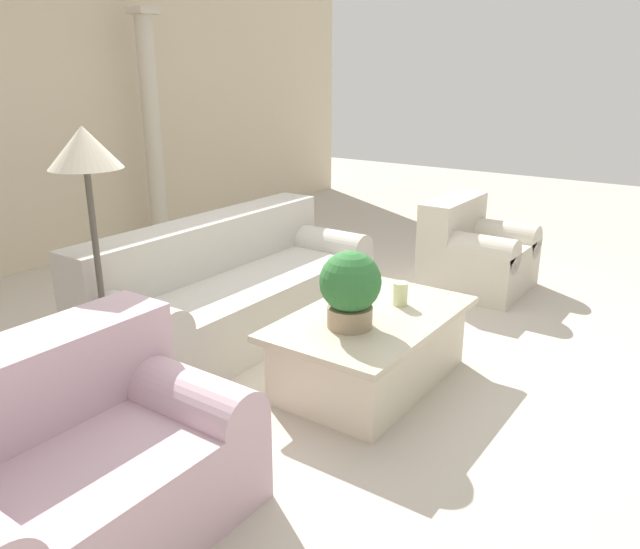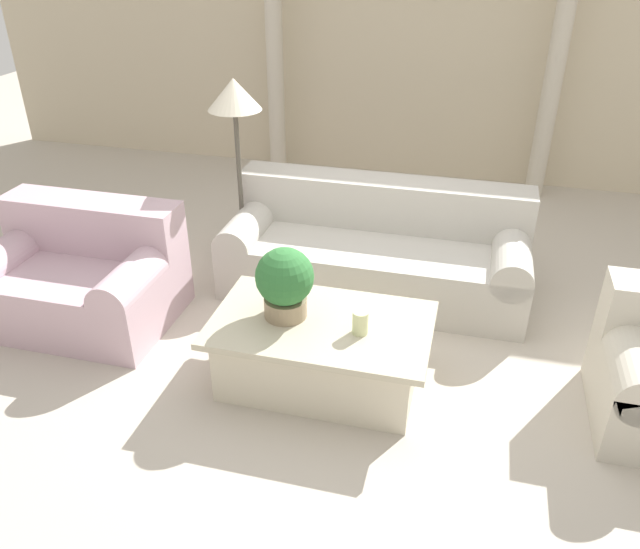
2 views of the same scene
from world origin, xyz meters
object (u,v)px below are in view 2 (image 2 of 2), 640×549
loveseat (81,274)px  potted_plant (285,282)px  sofa_long (376,249)px  floor_lamp (235,110)px  coffee_table (321,351)px

loveseat → potted_plant: potted_plant is taller
sofa_long → floor_lamp: floor_lamp is taller
sofa_long → potted_plant: bearing=-105.6°
potted_plant → floor_lamp: bearing=121.2°
loveseat → coffee_table: bearing=-9.8°
potted_plant → loveseat: bearing=169.4°
coffee_table → floor_lamp: floor_lamp is taller
potted_plant → floor_lamp: (-0.73, 1.21, 0.64)m
loveseat → coffee_table: size_ratio=1.00×
coffee_table → loveseat: bearing=170.2°
loveseat → floor_lamp: (0.87, 0.91, 0.98)m
loveseat → floor_lamp: size_ratio=0.85×
coffee_table → sofa_long: bearing=84.6°
sofa_long → coffee_table: bearing=-95.4°
loveseat → potted_plant: size_ratio=2.97×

